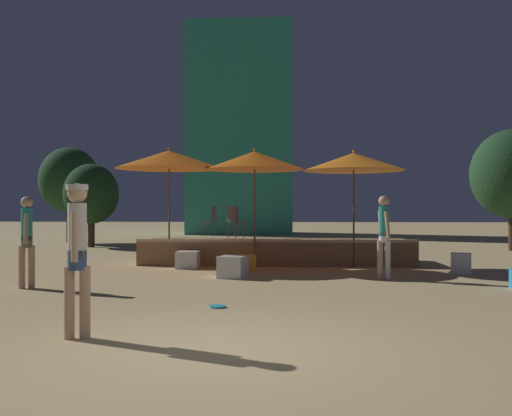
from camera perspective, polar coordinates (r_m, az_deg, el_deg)
name	(u,v)px	position (r m, az deg, el deg)	size (l,w,h in m)	color
ground_plane	(221,350)	(6.57, -3.48, -13.98)	(120.00, 120.00, 0.00)	tan
wooden_deck	(276,251)	(16.66, 2.06, -4.35)	(7.67, 2.35, 0.74)	olive
patio_umbrella_0	(354,162)	(15.60, 9.75, 4.57)	(2.75, 2.75, 3.16)	brown
patio_umbrella_1	(255,161)	(15.38, -0.14, 4.76)	(2.71, 2.71, 3.20)	brown
patio_umbrella_2	(169,160)	(16.00, -8.68, 4.80)	(2.97, 2.97, 3.27)	brown
cube_seat_0	(461,263)	(14.78, 19.82, -5.23)	(0.58, 0.58, 0.49)	white
cube_seat_2	(246,263)	(14.46, -0.98, -5.50)	(0.52, 0.52, 0.41)	orange
cube_seat_3	(233,267)	(13.05, -2.34, -5.91)	(0.71, 0.71, 0.50)	white
cube_seat_4	(188,260)	(15.24, -6.83, -5.16)	(0.58, 0.58, 0.45)	white
person_0	(384,233)	(13.02, 12.67, -2.41)	(0.31, 0.56, 1.87)	tan
person_1	(27,237)	(12.15, -21.95, -2.75)	(0.30, 0.50, 1.82)	tan
person_2	(77,248)	(7.26, -17.45, -3.87)	(0.31, 0.47, 1.89)	tan
bistro_chair_0	(239,218)	(17.33, -1.72, -1.02)	(0.43, 0.42, 0.90)	#47474C
bistro_chair_1	(212,218)	(17.35, -4.46, -1.02)	(0.42, 0.42, 0.90)	#47474C
bistro_chair_2	(233,219)	(16.30, -2.27, -1.09)	(0.48, 0.48, 0.90)	#47474C
frisbee_disc	(217,306)	(9.24, -3.90, -9.79)	(0.26, 0.26, 0.03)	#33B2D8
background_tree_0	(69,180)	(27.57, -18.16, 2.66)	(2.73, 2.73, 4.40)	#3D2B1C
background_tree_1	(512,174)	(23.44, 24.26, 3.11)	(3.05, 3.05, 4.56)	#3D2B1C
background_tree_2	(91,194)	(24.24, -16.15, 1.35)	(2.23, 2.23, 3.41)	#3D2B1C
distant_building	(241,131)	(36.38, -1.48, 7.66)	(6.45, 4.53, 12.93)	teal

